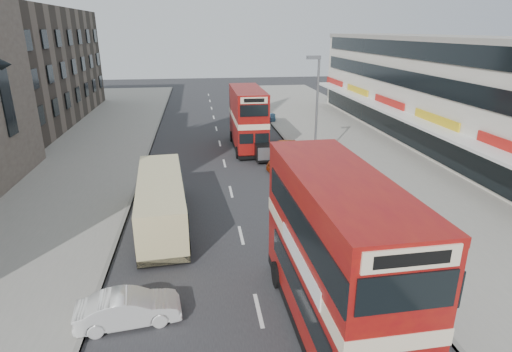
{
  "coord_description": "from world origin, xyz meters",
  "views": [
    {
      "loc": [
        -1.9,
        -10.64,
        9.83
      ],
      "look_at": [
        0.58,
        6.75,
        3.59
      ],
      "focal_mm": 29.07,
      "sensor_mm": 36.0,
      "label": 1
    }
  ],
  "objects_px": {
    "street_lamp": "(316,104)",
    "coach": "(161,200)",
    "bus_main": "(336,256)",
    "car_left_front": "(129,308)",
    "cyclist": "(278,163)",
    "pedestrian_near": "(341,171)",
    "bus_second": "(248,119)",
    "car_right_c": "(258,117)",
    "car_right_b": "(282,149)",
    "car_right_a": "(296,162)"
  },
  "relations": [
    {
      "from": "bus_main",
      "to": "bus_second",
      "type": "xyz_separation_m",
      "value": [
        0.0,
        23.32,
        -0.24
      ]
    },
    {
      "from": "car_right_a",
      "to": "car_right_c",
      "type": "height_order",
      "value": "car_right_c"
    },
    {
      "from": "car_left_front",
      "to": "car_right_b",
      "type": "distance_m",
      "value": 21.14
    },
    {
      "from": "street_lamp",
      "to": "bus_second",
      "type": "xyz_separation_m",
      "value": [
        -4.16,
        6.03,
        -2.16
      ]
    },
    {
      "from": "bus_second",
      "to": "bus_main",
      "type": "bearing_deg",
      "value": 89.86
    },
    {
      "from": "bus_main",
      "to": "pedestrian_near",
      "type": "bearing_deg",
      "value": -111.63
    },
    {
      "from": "car_right_a",
      "to": "car_left_front",
      "type": "bearing_deg",
      "value": -39.04
    },
    {
      "from": "bus_main",
      "to": "cyclist",
      "type": "distance_m",
      "value": 16.74
    },
    {
      "from": "car_right_b",
      "to": "car_right_c",
      "type": "distance_m",
      "value": 13.32
    },
    {
      "from": "cyclist",
      "to": "pedestrian_near",
      "type": "bearing_deg",
      "value": -41.95
    },
    {
      "from": "car_left_front",
      "to": "car_right_c",
      "type": "bearing_deg",
      "value": -23.19
    },
    {
      "from": "coach",
      "to": "car_left_front",
      "type": "bearing_deg",
      "value": -99.18
    },
    {
      "from": "street_lamp",
      "to": "bus_second",
      "type": "height_order",
      "value": "street_lamp"
    },
    {
      "from": "car_right_c",
      "to": "pedestrian_near",
      "type": "height_order",
      "value": "pedestrian_near"
    },
    {
      "from": "bus_main",
      "to": "car_left_front",
      "type": "height_order",
      "value": "bus_main"
    },
    {
      "from": "street_lamp",
      "to": "car_left_front",
      "type": "height_order",
      "value": "street_lamp"
    },
    {
      "from": "car_right_a",
      "to": "car_right_c",
      "type": "distance_m",
      "value": 16.6
    },
    {
      "from": "car_right_c",
      "to": "street_lamp",
      "type": "bearing_deg",
      "value": 1.11
    },
    {
      "from": "street_lamp",
      "to": "car_right_c",
      "type": "height_order",
      "value": "street_lamp"
    },
    {
      "from": "cyclist",
      "to": "car_right_c",
      "type": "bearing_deg",
      "value": 83.0
    },
    {
      "from": "bus_second",
      "to": "car_right_b",
      "type": "distance_m",
      "value": 4.35
    },
    {
      "from": "street_lamp",
      "to": "cyclist",
      "type": "height_order",
      "value": "street_lamp"
    },
    {
      "from": "coach",
      "to": "car_left_front",
      "type": "distance_m",
      "value": 7.85
    },
    {
      "from": "bus_main",
      "to": "car_right_c",
      "type": "distance_m",
      "value": 33.72
    },
    {
      "from": "bus_second",
      "to": "coach",
      "type": "xyz_separation_m",
      "value": [
        -6.34,
        -14.25,
        -1.21
      ]
    },
    {
      "from": "coach",
      "to": "car_right_b",
      "type": "xyz_separation_m",
      "value": [
        8.72,
        11.18,
        -0.74
      ]
    },
    {
      "from": "street_lamp",
      "to": "car_right_b",
      "type": "xyz_separation_m",
      "value": [
        -1.78,
        2.95,
        -4.11
      ]
    },
    {
      "from": "cyclist",
      "to": "car_right_b",
      "type": "bearing_deg",
      "value": 70.11
    },
    {
      "from": "coach",
      "to": "car_right_a",
      "type": "distance_m",
      "value": 12.08
    },
    {
      "from": "coach",
      "to": "car_right_c",
      "type": "height_order",
      "value": "coach"
    },
    {
      "from": "street_lamp",
      "to": "car_right_c",
      "type": "xyz_separation_m",
      "value": [
        -1.83,
        16.27,
        -4.11
      ]
    },
    {
      "from": "pedestrian_near",
      "to": "cyclist",
      "type": "xyz_separation_m",
      "value": [
        -3.7,
        2.94,
        -0.18
      ]
    },
    {
      "from": "bus_main",
      "to": "coach",
      "type": "height_order",
      "value": "bus_main"
    },
    {
      "from": "bus_main",
      "to": "car_left_front",
      "type": "bearing_deg",
      "value": -11.99
    },
    {
      "from": "bus_second",
      "to": "coach",
      "type": "relative_size",
      "value": 0.99
    },
    {
      "from": "car_right_a",
      "to": "pedestrian_near",
      "type": "bearing_deg",
      "value": 26.42
    },
    {
      "from": "pedestrian_near",
      "to": "car_right_c",
      "type": "bearing_deg",
      "value": -96.62
    },
    {
      "from": "street_lamp",
      "to": "pedestrian_near",
      "type": "relative_size",
      "value": 5.22
    },
    {
      "from": "coach",
      "to": "cyclist",
      "type": "relative_size",
      "value": 4.09
    },
    {
      "from": "street_lamp",
      "to": "car_right_a",
      "type": "relative_size",
      "value": 1.82
    },
    {
      "from": "car_right_a",
      "to": "bus_second",
      "type": "bearing_deg",
      "value": -163.61
    },
    {
      "from": "car_left_front",
      "to": "car_right_b",
      "type": "bearing_deg",
      "value": -33.38
    },
    {
      "from": "bus_second",
      "to": "coach",
      "type": "distance_m",
      "value": 15.64
    },
    {
      "from": "street_lamp",
      "to": "coach",
      "type": "height_order",
      "value": "street_lamp"
    },
    {
      "from": "bus_main",
      "to": "car_left_front",
      "type": "xyz_separation_m",
      "value": [
        -6.97,
        1.29,
        -2.27
      ]
    },
    {
      "from": "cyclist",
      "to": "bus_main",
      "type": "bearing_deg",
      "value": -98.02
    },
    {
      "from": "bus_main",
      "to": "car_right_c",
      "type": "height_order",
      "value": "bus_main"
    },
    {
      "from": "car_right_c",
      "to": "car_right_b",
      "type": "bearing_deg",
      "value": -5.09
    },
    {
      "from": "bus_main",
      "to": "cyclist",
      "type": "xyz_separation_m",
      "value": [
        1.3,
        16.56,
        -2.11
      ]
    },
    {
      "from": "bus_second",
      "to": "car_right_c",
      "type": "xyz_separation_m",
      "value": [
        2.33,
        10.25,
        -1.95
      ]
    }
  ]
}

